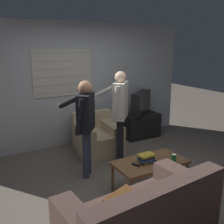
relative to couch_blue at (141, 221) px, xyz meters
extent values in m
plane|color=#665B51|center=(0.61, 1.23, -0.33)|extent=(16.00, 16.00, 0.00)
cube|color=#ADB2B7|center=(0.61, 3.26, 0.94)|extent=(5.20, 0.06, 2.55)
cube|color=beige|center=(0.32, 3.22, 1.22)|extent=(1.24, 0.02, 0.94)
cube|color=gray|center=(0.32, 3.21, 0.82)|extent=(1.21, 0.00, 0.01)
cube|color=gray|center=(0.32, 3.21, 0.98)|extent=(1.21, 0.00, 0.01)
cube|color=gray|center=(0.32, 3.21, 1.14)|extent=(1.21, 0.00, 0.01)
cube|color=gray|center=(0.32, 3.21, 1.29)|extent=(1.21, 0.00, 0.01)
cube|color=gray|center=(0.32, 3.21, 1.45)|extent=(1.21, 0.00, 0.01)
cube|color=gray|center=(0.32, 3.21, 1.61)|extent=(1.21, 0.00, 0.01)
cube|color=#4C3833|center=(0.03, -0.26, 0.32)|extent=(1.63, 0.34, 0.40)
cube|color=#4C3833|center=(0.69, 0.11, 0.22)|extent=(0.31, 0.83, 0.20)
cube|color=#935B2D|center=(-0.29, 0.06, 0.22)|extent=(0.42, 0.34, 0.37)
cube|color=#C6B289|center=(0.75, 2.56, -0.13)|extent=(0.92, 1.01, 0.40)
cube|color=#C6B289|center=(0.79, 2.92, 0.25)|extent=(0.84, 0.30, 0.35)
cube|color=#C6B289|center=(1.04, 2.53, 0.16)|extent=(0.35, 0.94, 0.18)
cube|color=#C6B289|center=(0.46, 2.60, 0.16)|extent=(0.35, 0.94, 0.18)
cube|color=brown|center=(0.80, 0.91, 0.10)|extent=(1.07, 0.58, 0.04)
cylinder|color=brown|center=(0.31, 1.16, -0.13)|extent=(0.04, 0.04, 0.41)
cylinder|color=brown|center=(1.29, 1.16, -0.13)|extent=(0.04, 0.04, 0.41)
cylinder|color=brown|center=(0.31, 0.66, -0.13)|extent=(0.04, 0.04, 0.41)
cylinder|color=brown|center=(1.29, 0.66, -0.13)|extent=(0.04, 0.04, 0.41)
cube|color=black|center=(2.02, 2.88, -0.06)|extent=(0.84, 0.49, 0.55)
cube|color=black|center=(2.02, 2.88, 0.48)|extent=(0.77, 0.65, 0.51)
cube|color=black|center=(1.96, 2.97, 0.48)|extent=(0.56, 0.42, 0.42)
cylinder|color=#33384C|center=(0.11, 1.69, 0.06)|extent=(0.10, 0.10, 0.78)
cylinder|color=#33384C|center=(0.21, 1.81, 0.06)|extent=(0.10, 0.10, 0.78)
cube|color=black|center=(0.16, 1.75, 0.75)|extent=(0.42, 0.48, 0.59)
sphere|color=#A87A56|center=(0.16, 1.75, 1.14)|extent=(0.21, 0.21, 0.21)
cylinder|color=black|center=(-0.02, 1.58, 0.73)|extent=(0.16, 0.15, 0.56)
cylinder|color=black|center=(0.11, 2.09, 0.88)|extent=(0.47, 0.37, 0.31)
cube|color=white|center=(-0.09, 2.24, 0.76)|extent=(0.09, 0.08, 0.13)
cylinder|color=black|center=(0.83, 1.86, 0.09)|extent=(0.10, 0.10, 0.84)
cylinder|color=black|center=(0.94, 1.98, 0.09)|extent=(0.10, 0.10, 0.84)
cube|color=beige|center=(0.89, 1.92, 0.83)|extent=(0.45, 0.47, 0.63)
sphere|color=beige|center=(0.89, 1.92, 1.23)|extent=(0.20, 0.20, 0.20)
cylinder|color=beige|center=(0.69, 1.76, 0.82)|extent=(0.17, 0.16, 0.61)
cylinder|color=beige|center=(0.85, 2.28, 0.98)|extent=(0.47, 0.42, 0.34)
cube|color=white|center=(0.65, 2.45, 0.84)|extent=(0.09, 0.08, 0.13)
cube|color=gold|center=(0.75, 0.92, 0.13)|extent=(0.21, 0.16, 0.03)
cube|color=#284C89|center=(0.73, 0.91, 0.16)|extent=(0.25, 0.21, 0.03)
cube|color=black|center=(0.74, 0.92, 0.19)|extent=(0.20, 0.17, 0.03)
cube|color=gold|center=(0.73, 0.92, 0.22)|extent=(0.24, 0.16, 0.03)
cylinder|color=#238E47|center=(1.07, 0.71, 0.18)|extent=(0.07, 0.07, 0.12)
cylinder|color=silver|center=(1.07, 0.71, 0.24)|extent=(0.06, 0.06, 0.00)
cube|color=black|center=(0.54, 0.90, 0.13)|extent=(0.08, 0.14, 0.02)
camera|label=1|loc=(-1.40, -1.89, 1.77)|focal=42.00mm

